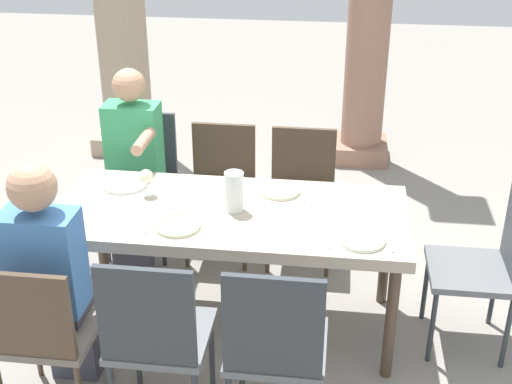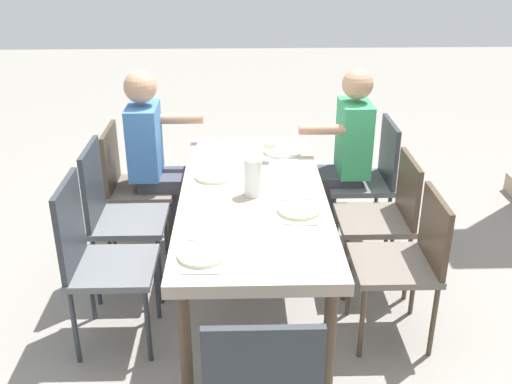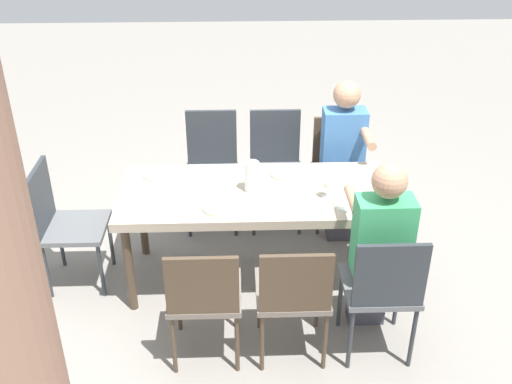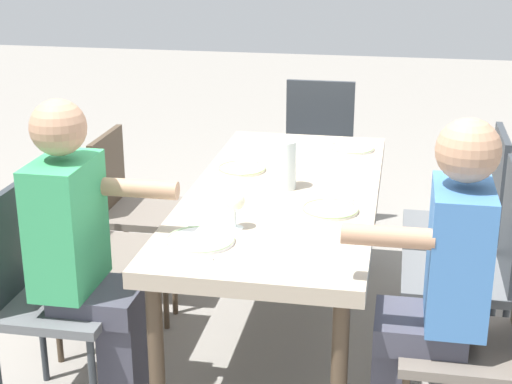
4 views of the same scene
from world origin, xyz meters
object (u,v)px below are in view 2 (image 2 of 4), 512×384
object	(u,v)px
chair_west_south	(130,180)
chair_west_north	(370,174)
chair_mid_north	(386,212)
plate_0	(283,151)
water_pitcher	(253,179)
diner_woman_green	(343,155)
chair_mid_south	(115,210)
wine_glass_0	(269,145)
chair_east_south	(96,254)
diner_man_white	(155,156)
chair_east_north	(408,256)
plate_3	(202,255)
dining_table	(253,203)
plate_2	(299,210)
plate_1	(214,176)

from	to	relation	value
chair_west_south	chair_west_north	bearing A→B (deg)	90.00
chair_mid_north	plate_0	distance (m)	0.79
water_pitcher	diner_woman_green	bearing A→B (deg)	139.76
chair_mid_south	plate_0	bearing A→B (deg)	112.95
chair_mid_north	diner_woman_green	world-z (taller)	diner_woman_green
plate_0	wine_glass_0	world-z (taller)	wine_glass_0
chair_west_north	chair_east_south	xyz separation A→B (m)	(1.06, -1.67, 0.01)
chair_mid_north	chair_mid_south	size ratio (longest dim) A/B	0.90
diner_man_white	water_pitcher	world-z (taller)	diner_man_white
chair_east_north	diner_woman_green	bearing A→B (deg)	-169.85
chair_west_south	diner_woman_green	world-z (taller)	diner_woman_green
diner_man_white	diner_woman_green	bearing A→B (deg)	89.73
chair_west_north	chair_east_north	world-z (taller)	chair_west_north
plate_0	wine_glass_0	size ratio (longest dim) A/B	1.70
chair_east_south	diner_man_white	world-z (taller)	diner_man_white
plate_3	water_pitcher	world-z (taller)	water_pitcher
dining_table	plate_2	bearing A→B (deg)	44.15
chair_west_south	diner_man_white	bearing A→B (deg)	90.93
plate_0	water_pitcher	world-z (taller)	water_pitcher
chair_west_south	plate_2	xyz separation A→B (m)	(0.97, 1.07, 0.24)
chair_east_south	plate_0	world-z (taller)	chair_east_south
chair_east_south	water_pitcher	world-z (taller)	chair_east_south
diner_man_white	wine_glass_0	distance (m)	0.82
chair_mid_north	chair_west_north	bearing A→B (deg)	179.61
wine_glass_0	plate_1	size ratio (longest dim) A/B	0.66
chair_west_north	plate_3	world-z (taller)	chair_west_north
diner_man_white	plate_3	world-z (taller)	diner_man_white
chair_mid_south	diner_man_white	xyz separation A→B (m)	(-0.54, 0.19, 0.14)
dining_table	diner_man_white	size ratio (longest dim) A/B	1.48
chair_east_north	chair_east_south	xyz separation A→B (m)	(0.00, -1.67, 0.04)
chair_east_south	diner_woman_green	bearing A→B (deg)	125.67
diner_woman_green	chair_mid_south	bearing A→B (deg)	-70.26
chair_west_north	wine_glass_0	distance (m)	0.82
chair_mid_south	plate_2	bearing A→B (deg)	67.67
chair_west_north	diner_woman_green	distance (m)	0.25
plate_0	plate_1	distance (m)	0.61
chair_west_north	chair_mid_north	bearing A→B (deg)	-0.39
chair_mid_south	chair_west_south	bearing A→B (deg)	179.46
plate_3	water_pitcher	size ratio (longest dim) A/B	1.05
dining_table	chair_mid_south	bearing A→B (deg)	-103.17
dining_table	chair_west_north	distance (m)	1.11
dining_table	plate_0	bearing A→B (deg)	161.37
plate_3	chair_west_north	bearing A→B (deg)	142.74
wine_glass_0	plate_3	xyz separation A→B (m)	(1.18, -0.37, -0.10)
chair_west_north	chair_east_north	bearing A→B (deg)	-0.22
diner_man_white	plate_2	world-z (taller)	diner_man_white
plate_1	chair_mid_north	bearing A→B (deg)	88.21
wine_glass_0	plate_1	distance (m)	0.44
water_pitcher	plate_1	bearing A→B (deg)	-137.72
dining_table	plate_2	world-z (taller)	plate_2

